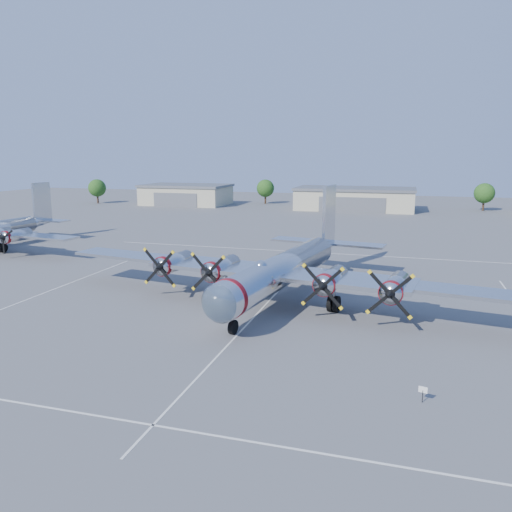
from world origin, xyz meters
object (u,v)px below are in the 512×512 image
(tree_west, at_px, (265,188))
(info_placard, at_px, (423,391))
(tree_east, at_px, (484,193))
(hangar_center, at_px, (355,199))
(main_bomber_b29, at_px, (285,298))
(tree_far_west, at_px, (97,188))
(hangar_west, at_px, (186,194))

(tree_west, xyz_separation_m, info_placard, (38.14, -105.63, -3.57))
(tree_west, distance_m, info_placard, 112.36)
(tree_east, bearing_deg, hangar_center, -168.62)
(hangar_center, xyz_separation_m, tree_west, (-25.00, 8.04, 1.51))
(hangar_center, distance_m, tree_east, 30.64)
(tree_west, distance_m, main_bomber_b29, 92.01)
(main_bomber_b29, xyz_separation_m, info_placard, (11.86, -17.55, 0.66))
(tree_far_west, bearing_deg, hangar_center, 3.24)
(hangar_center, relative_size, info_placard, 30.68)
(hangar_west, bearing_deg, tree_far_west, -170.99)
(hangar_center, distance_m, main_bomber_b29, 80.10)
(tree_west, bearing_deg, main_bomber_b29, -73.38)
(hangar_center, distance_m, tree_west, 26.30)
(tree_west, bearing_deg, hangar_center, -17.82)
(hangar_west, relative_size, tree_far_west, 3.40)
(hangar_center, bearing_deg, tree_east, 11.38)
(tree_far_west, distance_m, info_placard, 125.27)
(hangar_center, xyz_separation_m, tree_east, (30.00, 6.04, 1.51))
(tree_far_west, height_order, info_placard, tree_far_west)
(tree_far_west, distance_m, tree_west, 46.57)
(tree_far_west, xyz_separation_m, main_bomber_b29, (71.29, -76.08, -4.22))
(hangar_center, relative_size, main_bomber_b29, 0.64)
(info_placard, bearing_deg, tree_far_west, 147.21)
(tree_east, distance_m, info_placard, 105.05)
(main_bomber_b29, bearing_deg, info_placard, -46.95)
(info_placard, bearing_deg, tree_west, 125.46)
(tree_far_west, relative_size, main_bomber_b29, 0.15)
(tree_far_west, bearing_deg, hangar_west, 9.01)
(tree_far_west, relative_size, info_placard, 7.12)
(tree_west, height_order, tree_east, same)
(hangar_west, height_order, main_bomber_b29, hangar_west)
(hangar_center, xyz_separation_m, tree_far_west, (-70.00, -3.96, 1.51))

